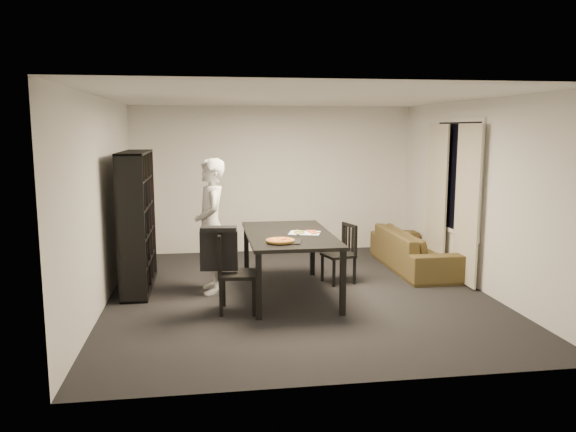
{
  "coord_description": "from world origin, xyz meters",
  "views": [
    {
      "loc": [
        -1.23,
        -7.23,
        2.2
      ],
      "look_at": [
        -0.13,
        0.09,
        1.05
      ],
      "focal_mm": 35.0,
      "sensor_mm": 36.0,
      "label": 1
    }
  ],
  "objects": [
    {
      "name": "chair_right",
      "position": [
        0.73,
        0.48,
        0.49
      ],
      "size": [
        0.49,
        0.49,
        0.85
      ],
      "rotation": [
        0.0,
        0.0,
        -1.28
      ],
      "color": "black",
      "rests_on": "room"
    },
    {
      "name": "pizza_slices",
      "position": [
        0.08,
        -0.04,
        0.85
      ],
      "size": [
        0.38,
        0.32,
        0.01
      ],
      "primitive_type": null,
      "rotation": [
        0.0,
        0.0,
        -0.02
      ],
      "color": "gold",
      "rests_on": "dining_table"
    },
    {
      "name": "sofa",
      "position": [
        2.04,
        1.06,
        0.31
      ],
      "size": [
        0.83,
        2.11,
        0.62
      ],
      "primitive_type": "imported",
      "rotation": [
        0.0,
        0.0,
        1.57
      ],
      "color": "#47361C",
      "rests_on": "room"
    },
    {
      "name": "baking_tray",
      "position": [
        -0.27,
        -0.57,
        0.84
      ],
      "size": [
        0.46,
        0.4,
        0.01
      ],
      "primitive_type": "cube",
      "rotation": [
        0.0,
        0.0,
        -0.22
      ],
      "color": "black",
      "rests_on": "dining_table"
    },
    {
      "name": "room",
      "position": [
        0.0,
        0.0,
        1.3
      ],
      "size": [
        5.01,
        5.51,
        2.61
      ],
      "color": "black",
      "rests_on": "ground"
    },
    {
      "name": "curtain_left",
      "position": [
        2.4,
        0.08,
        1.15
      ],
      "size": [
        0.03,
        0.7,
        2.25
      ],
      "primitive_type": "cube",
      "color": "beige",
      "rests_on": "room"
    },
    {
      "name": "bookshelf",
      "position": [
        -2.16,
        0.6,
        0.95
      ],
      "size": [
        0.35,
        1.5,
        1.9
      ],
      "primitive_type": "cube",
      "color": "black",
      "rests_on": "room"
    },
    {
      "name": "window_frame",
      "position": [
        2.48,
        0.6,
        1.5
      ],
      "size": [
        0.03,
        1.52,
        1.72
      ],
      "primitive_type": "cube",
      "color": "white",
      "rests_on": "room"
    },
    {
      "name": "chair_left",
      "position": [
        -0.94,
        -0.61,
        0.55
      ],
      "size": [
        0.5,
        0.5,
        0.97
      ],
      "rotation": [
        0.0,
        0.0,
        1.46
      ],
      "color": "black",
      "rests_on": "room"
    },
    {
      "name": "dining_table",
      "position": [
        -0.13,
        -0.01,
        0.76
      ],
      "size": [
        1.11,
        2.0,
        0.83
      ],
      "color": "black",
      "rests_on": "room"
    },
    {
      "name": "window_pane",
      "position": [
        2.48,
        0.6,
        1.5
      ],
      "size": [
        0.02,
        1.4,
        1.6
      ],
      "primitive_type": "cube",
      "color": "black",
      "rests_on": "room"
    },
    {
      "name": "person",
      "position": [
        -1.15,
        0.26,
        0.91
      ],
      "size": [
        0.51,
        0.71,
        1.82
      ],
      "primitive_type": "imported",
      "rotation": [
        0.0,
        0.0,
        -1.46
      ],
      "color": "silver",
      "rests_on": "room"
    },
    {
      "name": "curtain_right",
      "position": [
        2.4,
        1.12,
        1.15
      ],
      "size": [
        0.03,
        0.7,
        2.25
      ],
      "primitive_type": "cube",
      "color": "beige",
      "rests_on": "room"
    },
    {
      "name": "pepperoni_pizza",
      "position": [
        -0.33,
        -0.61,
        0.86
      ],
      "size": [
        0.35,
        0.35,
        0.03
      ],
      "rotation": [
        0.0,
        0.0,
        0.06
      ],
      "color": "olive",
      "rests_on": "dining_table"
    },
    {
      "name": "draped_jacket",
      "position": [
        -1.07,
        -0.59,
        0.8
      ],
      "size": [
        0.46,
        0.24,
        0.54
      ],
      "rotation": [
        0.0,
        0.0,
        1.46
      ],
      "color": "black",
      "rests_on": "chair_left"
    },
    {
      "name": "kitchen_towel",
      "position": [
        0.07,
        -0.05,
        0.84
      ],
      "size": [
        0.47,
        0.4,
        0.01
      ],
      "primitive_type": "cube",
      "rotation": [
        0.0,
        0.0,
        -0.29
      ],
      "color": "white",
      "rests_on": "dining_table"
    }
  ]
}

